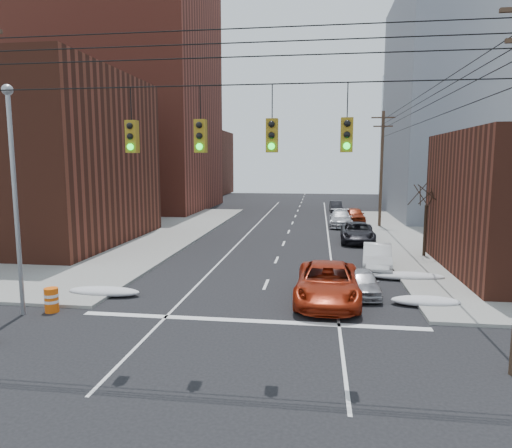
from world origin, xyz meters
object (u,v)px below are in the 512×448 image
(red_pickup, at_px, (328,283))
(lot_car_d, at_px, (80,229))
(lot_car_a, at_px, (91,233))
(construction_barrel, at_px, (52,300))
(parked_car_e, at_px, (354,215))
(parked_car_f, at_px, (336,206))
(parked_car_b, at_px, (377,257))
(lot_car_b, at_px, (116,224))
(parked_car_c, at_px, (357,232))
(parked_car_d, at_px, (341,219))
(parked_car_a, at_px, (363,282))
(lot_car_c, at_px, (23,237))

(red_pickup, distance_m, lot_car_d, 24.83)
(lot_car_a, relative_size, construction_barrel, 3.67)
(parked_car_e, height_order, parked_car_f, parked_car_e)
(parked_car_b, height_order, lot_car_b, parked_car_b)
(red_pickup, xyz_separation_m, parked_car_c, (2.62, 15.86, -0.08))
(parked_car_b, relative_size, parked_car_d, 0.85)
(parked_car_f, bearing_deg, parked_car_c, -89.61)
(parked_car_c, distance_m, lot_car_d, 22.68)
(red_pickup, relative_size, parked_car_d, 1.13)
(red_pickup, bearing_deg, lot_car_d, 145.28)
(parked_car_d, height_order, parked_car_f, parked_car_d)
(parked_car_c, bearing_deg, parked_car_f, 94.34)
(lot_car_a, height_order, construction_barrel, lot_car_a)
(parked_car_c, distance_m, lot_car_a, 20.92)
(parked_car_c, bearing_deg, lot_car_a, -169.59)
(parked_car_f, bearing_deg, parked_car_a, -92.01)
(red_pickup, xyz_separation_m, lot_car_d, (-20.03, 14.67, -0.09))
(lot_car_c, height_order, lot_car_d, lot_car_c)
(parked_car_b, height_order, lot_car_d, parked_car_b)
(parked_car_a, bearing_deg, parked_car_d, 87.57)
(parked_car_d, xyz_separation_m, lot_car_d, (-21.73, -9.82, -0.02))
(parked_car_f, height_order, lot_car_a, lot_car_a)
(red_pickup, relative_size, lot_car_a, 1.61)
(lot_car_b, bearing_deg, lot_car_d, 135.98)
(lot_car_c, relative_size, lot_car_d, 1.18)
(parked_car_b, height_order, parked_car_d, parked_car_d)
(lot_car_c, distance_m, lot_car_d, 4.83)
(parked_car_e, xyz_separation_m, lot_car_c, (-25.57, -17.61, -0.00))
(parked_car_d, distance_m, parked_car_f, 13.28)
(parked_car_d, relative_size, lot_car_d, 1.50)
(parked_car_a, xyz_separation_m, parked_car_d, (0.00, 23.27, 0.18))
(parked_car_b, bearing_deg, lot_car_a, 169.39)
(red_pickup, relative_size, lot_car_c, 1.44)
(construction_barrel, bearing_deg, lot_car_b, 108.06)
(red_pickup, height_order, lot_car_b, red_pickup)
(parked_car_a, relative_size, parked_car_b, 0.78)
(red_pickup, distance_m, parked_car_e, 28.20)
(parked_car_c, xyz_separation_m, lot_car_c, (-24.89, -5.47, -0.01))
(lot_car_b, xyz_separation_m, lot_car_d, (-1.55, -3.32, -0.04))
(parked_car_d, bearing_deg, lot_car_c, -148.63)
(parked_car_b, relative_size, lot_car_d, 1.27)
(parked_car_e, height_order, lot_car_b, parked_car_e)
(red_pickup, distance_m, construction_barrel, 12.01)
(lot_car_c, bearing_deg, parked_car_d, -67.38)
(parked_car_f, relative_size, lot_car_a, 1.07)
(parked_car_e, distance_m, lot_car_c, 31.05)
(parked_car_a, relative_size, parked_car_c, 0.64)
(lot_car_d, bearing_deg, construction_barrel, -154.25)
(parked_car_f, xyz_separation_m, lot_car_c, (-23.97, -27.38, 0.09))
(lot_car_b, relative_size, lot_car_d, 1.30)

